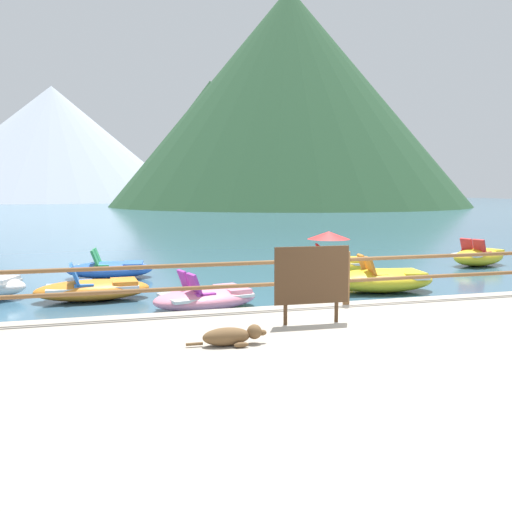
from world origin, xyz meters
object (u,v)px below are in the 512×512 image
at_px(sign_board, 312,276).
at_px(pedal_boat_0, 382,280).
at_px(pedal_boat_3, 206,298).
at_px(pedal_boat_1, 479,256).
at_px(pedal_boat_2, 110,269).
at_px(pedal_boat_5, 332,260).
at_px(pedal_boat_7, 93,289).
at_px(dog_resting, 232,336).

distance_m(sign_board, pedal_boat_0, 5.44).
bearing_deg(sign_board, pedal_boat_3, 106.48).
distance_m(sign_board, pedal_boat_1, 11.48).
distance_m(pedal_boat_1, pedal_boat_2, 11.49).
relative_size(sign_board, pedal_boat_1, 0.50).
height_order(sign_board, pedal_boat_1, sign_board).
height_order(pedal_boat_5, pedal_boat_7, pedal_boat_5).
height_order(pedal_boat_1, pedal_boat_7, pedal_boat_1).
bearing_deg(pedal_boat_2, pedal_boat_3, -70.05).
relative_size(pedal_boat_1, pedal_boat_7, 0.94).
distance_m(sign_board, pedal_boat_7, 5.97).
bearing_deg(pedal_boat_1, pedal_boat_2, 176.40).
height_order(sign_board, pedal_boat_3, sign_board).
xyz_separation_m(pedal_boat_2, pedal_boat_5, (6.08, -1.30, 0.18)).
xyz_separation_m(dog_resting, pedal_boat_2, (-1.26, 8.96, -0.28)).
bearing_deg(pedal_boat_1, pedal_boat_7, -168.47).
height_order(sign_board, pedal_boat_5, sign_board).
height_order(sign_board, pedal_boat_0, sign_board).
relative_size(pedal_boat_3, pedal_boat_5, 0.97).
distance_m(sign_board, pedal_boat_5, 7.63).
bearing_deg(pedal_boat_5, pedal_boat_1, 6.16).
height_order(pedal_boat_3, pedal_boat_5, pedal_boat_5).
relative_size(dog_resting, pedal_boat_0, 0.40).
bearing_deg(sign_board, dog_resting, -150.12).
distance_m(pedal_boat_1, pedal_boat_7, 12.18).
relative_size(sign_board, pedal_boat_2, 0.48).
bearing_deg(pedal_boat_0, pedal_boat_5, 92.12).
xyz_separation_m(pedal_boat_2, pedal_boat_7, (-0.47, -3.16, 0.00)).
xyz_separation_m(dog_resting, pedal_boat_5, (4.82, 7.66, -0.10)).
bearing_deg(pedal_boat_2, pedal_boat_0, -32.97).
bearing_deg(pedal_boat_1, pedal_boat_3, -157.22).
bearing_deg(dog_resting, pedal_boat_0, 45.16).
bearing_deg(pedal_boat_7, dog_resting, -73.37).
bearing_deg(pedal_boat_7, pedal_boat_2, 81.53).
height_order(pedal_boat_0, pedal_boat_5, pedal_boat_5).
bearing_deg(dog_resting, pedal_boat_2, 98.02).
height_order(sign_board, pedal_boat_2, sign_board).
distance_m(pedal_boat_0, pedal_boat_5, 2.71).
xyz_separation_m(sign_board, pedal_boat_0, (3.46, 4.11, -0.84)).
distance_m(pedal_boat_2, pedal_boat_5, 6.22).
relative_size(dog_resting, pedal_boat_2, 0.44).
relative_size(pedal_boat_1, pedal_boat_2, 0.96).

